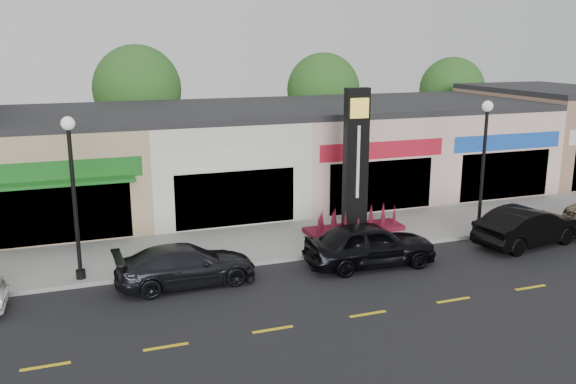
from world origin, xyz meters
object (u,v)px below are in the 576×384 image
Objects in this scene: car_dark_sedan at (186,265)px; car_black_conv at (529,226)px; pylon_sign at (355,182)px; lamp_west_near at (73,182)px; car_black_sedan at (370,244)px; lamp_east_near at (484,153)px.

car_black_conv is at bearing -94.61° from car_dark_sedan.
pylon_sign is 8.40m from car_dark_sedan.
pylon_sign is (11.00, 1.70, -1.20)m from lamp_west_near.
lamp_west_near is at bearing 73.99° from car_black_conv.
pylon_sign reaches higher than car_dark_sedan.
lamp_west_near is 10.44m from car_black_sedan.
lamp_east_near reaches higher than car_black_conv.
pylon_sign reaches higher than car_black_conv.
lamp_west_near is at bearing 82.31° from car_black_sedan.
pylon_sign is at bearing 8.77° from lamp_west_near.
car_dark_sedan is 0.98× the size of car_black_sedan.
car_black_sedan is (-1.07, -3.53, -1.46)m from pylon_sign.
lamp_east_near is 3.43m from car_black_conv.
car_dark_sedan is at bearing -173.91° from lamp_east_near.
car_black_sedan is at bearing -106.93° from pylon_sign.
car_dark_sedan is 6.61m from car_black_sedan.
lamp_west_near is 1.15× the size of car_black_sedan.
car_black_sedan is (-6.07, -1.83, -2.67)m from lamp_east_near.
car_dark_sedan is at bearing -158.32° from pylon_sign.
pylon_sign is at bearing -14.16° from car_black_sedan.
car_black_sedan is 7.02m from car_black_conv.
car_black_sedan reaches higher than car_black_conv.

